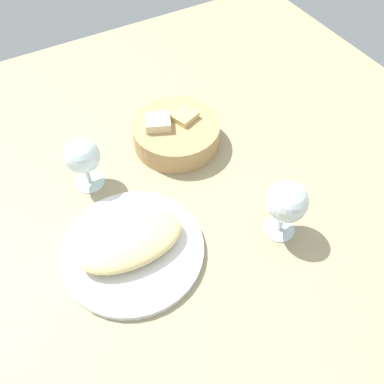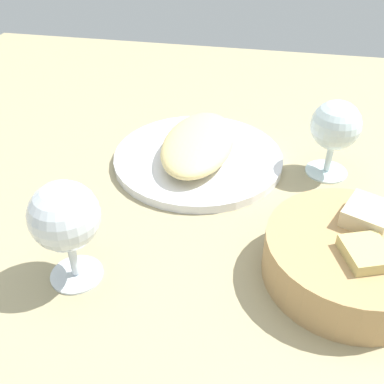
# 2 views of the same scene
# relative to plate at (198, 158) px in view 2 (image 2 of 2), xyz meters

# --- Properties ---
(ground_plane) EXTENTS (1.40, 1.40, 0.02)m
(ground_plane) POSITION_rel_plate_xyz_m (0.15, 0.04, -0.02)
(ground_plane) COLOR tan
(plate) EXTENTS (0.27, 0.27, 0.01)m
(plate) POSITION_rel_plate_xyz_m (0.00, 0.00, 0.00)
(plate) COLOR silver
(plate) RESTS_ON ground_plane
(omelette) EXTENTS (0.21, 0.12, 0.04)m
(omelette) POSITION_rel_plate_xyz_m (0.00, 0.00, 0.03)
(omelette) COLOR #E4CB83
(omelette) RESTS_ON plate
(lettuce_garnish) EXTENTS (0.04, 0.04, 0.01)m
(lettuce_garnish) POSITION_rel_plate_xyz_m (-0.06, -0.01, 0.01)
(lettuce_garnish) COLOR #40832F
(lettuce_garnish) RESTS_ON plate
(bread_basket) EXTENTS (0.20, 0.20, 0.08)m
(bread_basket) POSITION_rel_plate_xyz_m (0.21, 0.22, 0.02)
(bread_basket) COLOR tan
(bread_basket) RESTS_ON ground_plane
(wine_glass_near) EXTENTS (0.08, 0.08, 0.13)m
(wine_glass_near) POSITION_rel_plate_xyz_m (0.27, -0.10, 0.08)
(wine_glass_near) COLOR silver
(wine_glass_near) RESTS_ON ground_plane
(wine_glass_far) EXTENTS (0.07, 0.07, 0.12)m
(wine_glass_far) POSITION_rel_plate_xyz_m (-0.01, 0.20, 0.07)
(wine_glass_far) COLOR silver
(wine_glass_far) RESTS_ON ground_plane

